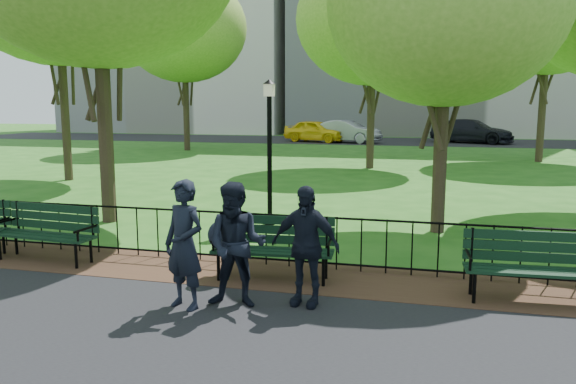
% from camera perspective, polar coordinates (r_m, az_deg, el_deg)
% --- Properties ---
extents(ground, '(120.00, 120.00, 0.00)m').
position_cam_1_polar(ground, '(7.71, -5.12, -11.62)').
color(ground, '#215717').
extents(dirt_strip, '(60.00, 1.60, 0.01)m').
position_cam_1_polar(dirt_strip, '(9.06, -1.92, -8.35)').
color(dirt_strip, '#382217').
rests_on(dirt_strip, ground).
extents(far_street, '(70.00, 9.00, 0.01)m').
position_cam_1_polar(far_street, '(41.96, 11.13, 5.07)').
color(far_street, black).
rests_on(far_street, ground).
extents(iron_fence, '(24.06, 0.06, 1.00)m').
position_cam_1_polar(iron_fence, '(9.39, -1.07, -4.64)').
color(iron_fence, black).
rests_on(iron_fence, ground).
extents(apartment_west, '(22.00, 15.00, 26.00)m').
position_cam_1_polar(apartment_west, '(60.88, -9.97, 18.53)').
color(apartment_west, silver).
rests_on(apartment_west, ground).
extents(park_bench_main, '(1.94, 0.73, 1.06)m').
position_cam_1_polar(park_bench_main, '(8.70, -3.61, -4.75)').
color(park_bench_main, black).
rests_on(park_bench_main, ground).
extents(park_bench_left_a, '(1.90, 0.72, 1.06)m').
position_cam_1_polar(park_bench_left_a, '(10.58, -23.19, -3.24)').
color(park_bench_left_a, black).
rests_on(park_bench_left_a, ground).
extents(park_bench_right_a, '(1.87, 0.68, 1.04)m').
position_cam_1_polar(park_bench_right_a, '(8.45, 23.67, -6.27)').
color(park_bench_right_a, black).
rests_on(park_bench_right_a, ground).
extents(lamppost, '(0.29, 0.29, 3.24)m').
position_cam_1_polar(lamppost, '(12.53, -1.89, 4.63)').
color(lamppost, black).
rests_on(lamppost, ground).
extents(tree_near_e, '(4.85, 4.85, 6.75)m').
position_cam_1_polar(tree_near_e, '(12.32, 15.80, 17.86)').
color(tree_near_e, '#2D2116').
rests_on(tree_near_e, ground).
extents(tree_far_c, '(6.35, 6.35, 8.84)m').
position_cam_1_polar(tree_far_c, '(24.31, 8.63, 16.95)').
color(tree_far_c, '#2D2116').
rests_on(tree_far_c, ground).
extents(tree_far_e, '(7.40, 7.40, 10.31)m').
position_cam_1_polar(tree_far_e, '(29.39, 25.02, 16.84)').
color(tree_far_e, '#2D2116').
rests_on(tree_far_e, ground).
extents(tree_far_w, '(7.22, 7.22, 10.07)m').
position_cam_1_polar(tree_far_w, '(33.99, -10.53, 16.02)').
color(tree_far_w, '#2D2116').
rests_on(tree_far_w, ground).
extents(person_left, '(0.73, 0.60, 1.72)m').
position_cam_1_polar(person_left, '(7.54, -10.50, -5.27)').
color(person_left, black).
rests_on(person_left, asphalt_path).
extents(person_mid, '(0.85, 0.50, 1.68)m').
position_cam_1_polar(person_mid, '(7.51, -5.24, -5.37)').
color(person_mid, black).
rests_on(person_mid, asphalt_path).
extents(person_right, '(1.00, 0.52, 1.63)m').
position_cam_1_polar(person_right, '(7.54, 1.75, -5.46)').
color(person_right, black).
rests_on(person_right, asphalt_path).
extents(taxi, '(4.99, 3.19, 1.58)m').
position_cam_1_polar(taxi, '(40.57, 2.83, 6.22)').
color(taxi, yellow).
rests_on(taxi, far_street).
extents(sedan_silver, '(5.07, 2.97, 1.58)m').
position_cam_1_polar(sedan_silver, '(39.94, 5.99, 6.14)').
color(sedan_silver, '#929498').
rests_on(sedan_silver, far_street).
extents(sedan_dark, '(6.12, 4.30, 1.65)m').
position_cam_1_polar(sedan_dark, '(41.48, 18.16, 5.90)').
color(sedan_dark, black).
rests_on(sedan_dark, far_street).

